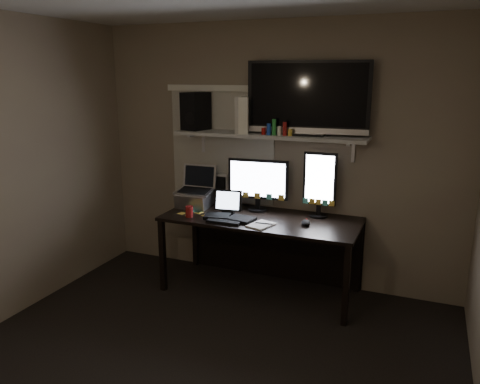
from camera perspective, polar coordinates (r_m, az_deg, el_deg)
The scene contains 19 objects.
floor at distance 3.46m, azimuth -6.18°, elevation -21.46°, with size 3.60×3.60×0.00m, color black.
back_wall at distance 4.54m, azimuth 4.22°, elevation 4.47°, with size 3.60×3.60×0.00m, color #756454.
window_blinds at distance 4.71m, azimuth -2.23°, elevation 5.48°, with size 1.10×0.02×1.10m, color beige.
desk at distance 4.48m, azimuth 3.05°, elevation -4.85°, with size 1.80×0.75×0.73m.
wall_shelf at distance 4.34m, azimuth 3.55°, elevation 6.91°, with size 1.80×0.35×0.03m, color #AEADA9.
monitor_landscape at distance 4.47m, azimuth 2.20°, elevation 0.90°, with size 0.58×0.06×0.51m, color black.
monitor_portrait at distance 4.32m, azimuth 9.69°, elevation 0.91°, with size 0.31×0.06×0.61m, color black.
keyboard at distance 4.26m, azimuth -1.34°, elevation -3.15°, with size 0.48×0.19×0.03m, color black.
mouse at distance 4.13m, azimuth 8.03°, elevation -3.71°, with size 0.08×0.12×0.04m, color black.
notepad at distance 4.09m, azimuth 2.59°, elevation -4.02°, with size 0.17×0.23×0.01m, color silver.
tablet at distance 4.40m, azimuth -1.43°, elevation -1.19°, with size 0.26×0.11×0.23m, color black.
file_sorter at distance 4.78m, azimuth -3.04°, elevation 0.46°, with size 0.23×0.11×0.30m, color black.
laptop at distance 4.62m, azimuth -5.61°, elevation 0.58°, with size 0.36×0.29×0.40m, color silver.
cup at distance 4.34m, azimuth -6.20°, elevation -2.39°, with size 0.07×0.07×0.10m, color maroon.
sticky_notes at distance 4.43m, azimuth -5.36°, elevation -2.69°, with size 0.29×0.21×0.00m, color gold, non-canonical shape.
tv at distance 4.24m, azimuth 8.26°, elevation 11.24°, with size 1.09×0.20×0.65m, color black.
game_console at distance 4.40m, azimuth 0.63°, elevation 9.40°, with size 0.09×0.28×0.33m, color silver.
speaker at distance 4.65m, azimuth -5.42°, elevation 9.78°, with size 0.20×0.24×0.36m, color black.
bottles at distance 4.22m, azimuth 4.50°, elevation 7.89°, with size 0.23×0.05×0.15m, color #A50F0C, non-canonical shape.
Camera 1 is at (1.38, -2.46, 2.02)m, focal length 35.00 mm.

